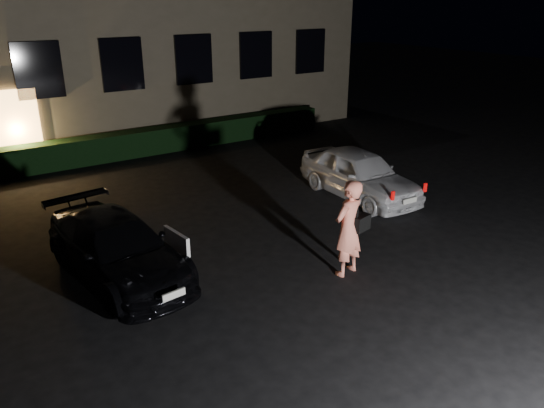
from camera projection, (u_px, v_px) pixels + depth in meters
ground at (332, 286)px, 10.06m from camera, size 80.00×80.00×0.00m
hedge at (134, 143)px, 18.02m from camera, size 15.00×0.70×0.85m
sedan at (117, 248)px, 10.24m from camera, size 2.11×4.23×1.17m
hatch at (359, 174)px, 14.27m from camera, size 1.66×3.88×1.31m
man at (349, 228)px, 10.17m from camera, size 0.88×0.61×1.94m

